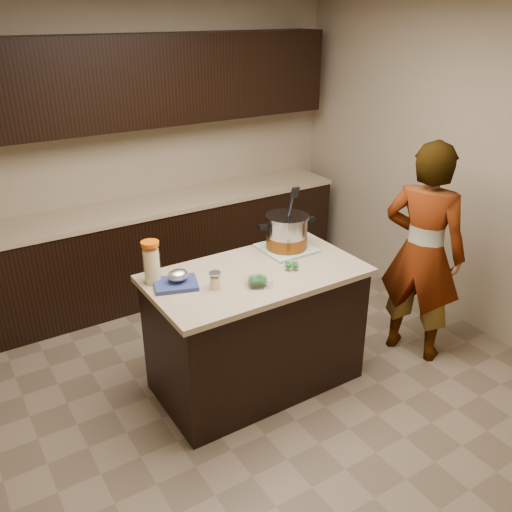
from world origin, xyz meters
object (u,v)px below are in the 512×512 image
at_px(stock_pot, 287,234).
at_px(person, 423,253).
at_px(lemonade_pitcher, 152,264).
at_px(island, 256,329).

xyz_separation_m(stock_pot, person, (0.89, -0.51, -0.17)).
bearing_deg(person, stock_pot, 36.69).
bearing_deg(lemonade_pitcher, person, -15.96).
relative_size(island, stock_pot, 3.25).
height_order(stock_pot, lemonade_pitcher, stock_pot).
relative_size(lemonade_pitcher, person, 0.17).
distance_m(lemonade_pitcher, person, 2.00).
xyz_separation_m(lemonade_pitcher, person, (1.91, -0.55, -0.18)).
bearing_deg(person, lemonade_pitcher, 50.62).
bearing_deg(lemonade_pitcher, island, -20.05).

